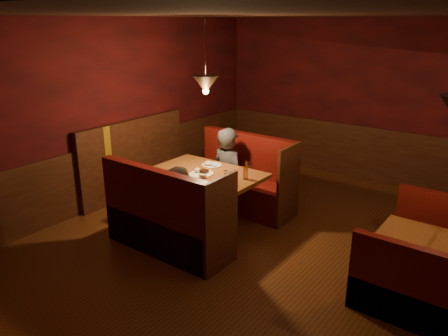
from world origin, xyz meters
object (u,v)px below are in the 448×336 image
Objects in this scene: main_table at (208,185)px; main_bench_far at (244,185)px; second_table at (431,252)px; main_bench_near at (166,225)px; second_bench_near at (415,297)px; diner_b at (179,196)px; second_bench_far at (444,244)px; diner_a at (228,159)px.

main_bench_far is (0.02, 0.88, -0.27)m from main_table.
main_bench_far is at bearing 88.78° from main_table.
main_bench_far is at bearing 166.98° from second_table.
second_bench_near is at bearing 8.54° from main_bench_near.
diner_b is (0.09, -0.69, 0.07)m from main_table.
main_bench_near reaches higher than second_table.
second_table is at bearing 20.77° from main_bench_near.
second_bench_far is 1.00× the size of second_bench_near.
main_table is 0.93m from main_bench_near.
second_table is 0.90× the size of second_bench_far.
second_bench_near reaches higher than second_table.
diner_b reaches higher than main_bench_near.
second_bench_far is 1.32m from second_bench_near.
second_bench_near is (2.93, 0.44, -0.09)m from main_bench_near.
main_bench_near is at bearing -90.00° from main_bench_far.
main_bench_far is 2.93m from second_bench_far.
main_bench_near is at bearing -88.78° from main_table.
diner_a is 1.17× the size of diner_b.
main_bench_near is 3.10m from second_table.
diner_a is at bearing 98.63° from main_table.
diner_b reaches higher than second_bench_near.
main_bench_near is 1.58m from diner_a.
second_bench_near is (0.00, -1.32, 0.00)m from second_bench_far.
diner_a is (-0.11, 1.50, 0.47)m from main_bench_near.
main_table is at bearing 91.22° from main_bench_near.
second_table is 0.69m from second_bench_near.
second_table is at bearing -92.20° from second_bench_far.
main_bench_far is at bearing 90.00° from main_bench_near.
main_bench_near is (0.00, -1.77, 0.00)m from main_bench_far.
second_bench_near is 3.27m from diner_a.
main_bench_far reaches higher than main_table.
second_bench_far is at bearing 90.00° from second_bench_near.
main_bench_near is 3.42m from second_bench_far.
main_table is at bearing 103.88° from diner_b.
diner_a is at bearing 104.59° from diner_b.
second_bench_far is at bearing 35.50° from diner_b.
second_bench_near is at bearing -24.47° from main_bench_far.
second_bench_near is 2.90m from diner_b.
second_bench_near is 0.72× the size of diner_a.
diner_a reaches higher than main_table.
diner_b is (-2.83, -0.91, 0.26)m from second_table.
diner_b is at bearing 70.75° from main_bench_near.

